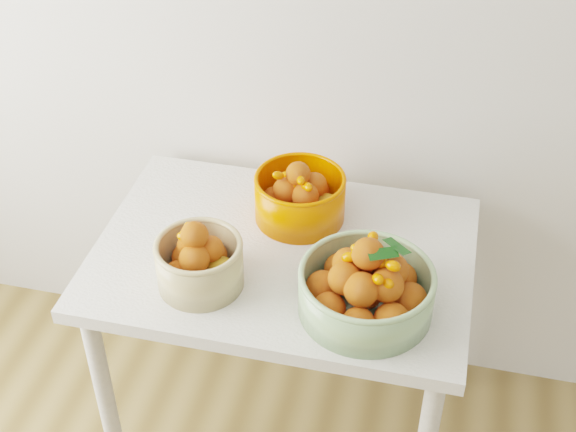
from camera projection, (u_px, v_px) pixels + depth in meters
The scene contains 4 objects.
table at pixel (283, 277), 2.19m from camera, with size 1.00×0.70×0.75m.
bowl_cream at pixel (199, 262), 1.99m from camera, with size 0.29×0.29×0.19m.
bowl_green at pixel (367, 288), 1.91m from camera, with size 0.43×0.43×0.21m.
bowl_orange at pixel (300, 196), 2.20m from camera, with size 0.25×0.25×0.18m.
Camera 1 is at (0.18, 0.03, 2.15)m, focal length 50.00 mm.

